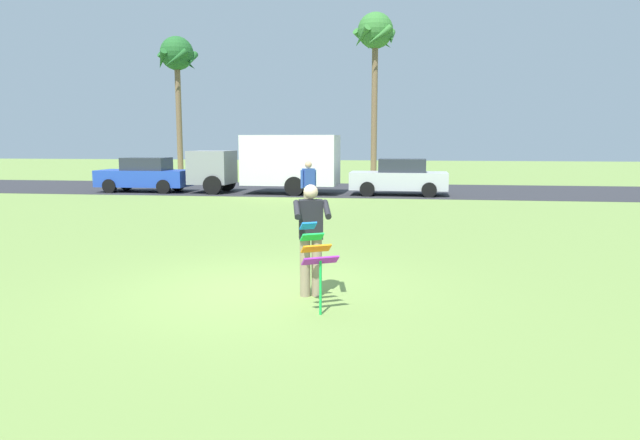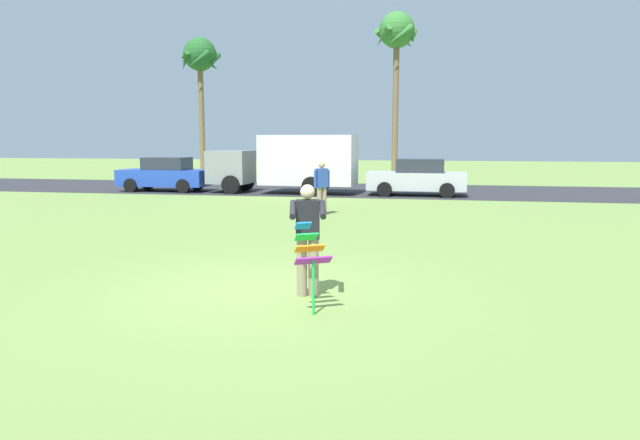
# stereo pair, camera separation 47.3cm
# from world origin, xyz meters

# --- Properties ---
(ground_plane) EXTENTS (120.00, 120.00, 0.00)m
(ground_plane) POSITION_xyz_m (0.00, 0.00, 0.00)
(ground_plane) COLOR olive
(road_strip) EXTENTS (120.00, 8.00, 0.01)m
(road_strip) POSITION_xyz_m (0.00, 18.77, 0.01)
(road_strip) COLOR #2D2D33
(road_strip) RESTS_ON ground
(person_kite_flyer) EXTENTS (0.64, 0.73, 1.73)m
(person_kite_flyer) POSITION_xyz_m (0.81, -0.25, 0.95)
(person_kite_flyer) COLOR gray
(person_kite_flyer) RESTS_ON ground
(kite_held) EXTENTS (0.63, 0.73, 1.24)m
(kite_held) POSITION_xyz_m (1.01, -1.02, 0.85)
(kite_held) COLOR blue
(kite_held) RESTS_ON ground
(parked_car_blue) EXTENTS (4.21, 1.85, 1.60)m
(parked_car_blue) POSITION_xyz_m (-9.67, 16.37, 0.77)
(parked_car_blue) COLOR #2347B7
(parked_car_blue) RESTS_ON ground
(parked_truck_grey_van) EXTENTS (6.75, 2.25, 2.62)m
(parked_truck_grey_van) POSITION_xyz_m (-3.54, 16.38, 1.41)
(parked_truck_grey_van) COLOR gray
(parked_truck_grey_van) RESTS_ON ground
(parked_car_silver) EXTENTS (4.23, 1.89, 1.60)m
(parked_car_silver) POSITION_xyz_m (2.11, 16.37, 0.77)
(parked_car_silver) COLOR silver
(parked_car_silver) RESTS_ON ground
(palm_tree_left_near) EXTENTS (2.58, 2.71, 8.90)m
(palm_tree_left_near) POSITION_xyz_m (-12.02, 26.67, 7.46)
(palm_tree_left_near) COLOR brown
(palm_tree_left_near) RESTS_ON ground
(palm_tree_right_near) EXTENTS (2.58, 2.71, 9.88)m
(palm_tree_right_near) POSITION_xyz_m (0.52, 26.16, 8.35)
(palm_tree_right_near) COLOR brown
(palm_tree_right_near) RESTS_ON ground
(person_walker_near) EXTENTS (0.46, 0.40, 1.73)m
(person_walker_near) POSITION_xyz_m (-0.77, 9.25, 0.93)
(person_walker_near) COLOR gray
(person_walker_near) RESTS_ON ground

